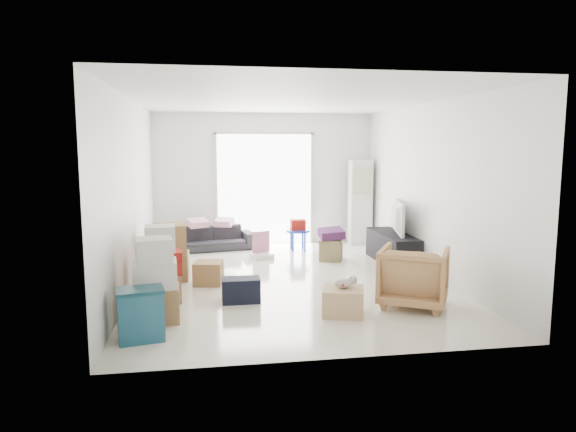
% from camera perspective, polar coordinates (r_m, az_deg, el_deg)
% --- Properties ---
extents(room_shell, '(4.98, 6.48, 3.18)m').
position_cam_1_polar(room_shell, '(7.67, -0.09, 2.73)').
color(room_shell, silver).
rests_on(room_shell, ground).
extents(sliding_door, '(2.10, 0.04, 2.33)m').
position_cam_1_polar(sliding_door, '(10.62, -2.61, 3.52)').
color(sliding_door, white).
rests_on(sliding_door, room_shell).
extents(ac_tower, '(0.45, 0.30, 1.75)m').
position_cam_1_polar(ac_tower, '(10.73, 8.01, 1.52)').
color(ac_tower, silver).
rests_on(ac_tower, room_shell).
extents(tv_console, '(0.47, 1.55, 0.52)m').
position_cam_1_polar(tv_console, '(9.16, 11.52, -3.51)').
color(tv_console, black).
rests_on(tv_console, room_shell).
extents(television, '(0.78, 1.08, 0.13)m').
position_cam_1_polar(television, '(9.11, 11.58, -1.52)').
color(television, black).
rests_on(television, tv_console).
extents(sofa, '(1.63, 0.74, 0.62)m').
position_cam_1_polar(sofa, '(10.19, -8.30, -2.03)').
color(sofa, '#28282E').
rests_on(sofa, room_shell).
extents(pillow_left, '(0.45, 0.41, 0.12)m').
position_cam_1_polar(pillow_left, '(10.10, -10.05, -0.05)').
color(pillow_left, '#CD95AA').
rests_on(pillow_left, sofa).
extents(pillow_right, '(0.45, 0.40, 0.12)m').
position_cam_1_polar(pillow_right, '(10.14, -7.14, 0.06)').
color(pillow_right, '#CD95AA').
rests_on(pillow_right, sofa).
extents(armchair, '(1.09, 1.07, 0.84)m').
position_cam_1_polar(armchair, '(6.73, 13.80, -6.23)').
color(armchair, tan).
rests_on(armchair, room_shell).
extents(storage_bins, '(0.53, 0.42, 0.55)m').
position_cam_1_polar(storage_bins, '(5.66, -16.06, -10.45)').
color(storage_bins, navy).
rests_on(storage_bins, room_shell).
extents(box_stack_a, '(0.55, 0.47, 0.98)m').
position_cam_1_polar(box_stack_a, '(6.17, -14.53, -7.34)').
color(box_stack_a, olive).
rests_on(box_stack_a, room_shell).
extents(box_stack_b, '(0.56, 0.53, 1.00)m').
position_cam_1_polar(box_stack_b, '(6.96, -13.90, -5.65)').
color(box_stack_b, olive).
rests_on(box_stack_b, room_shell).
extents(box_stack_c, '(0.58, 0.54, 0.85)m').
position_cam_1_polar(box_stack_c, '(8.04, -13.04, -3.98)').
color(box_stack_c, olive).
rests_on(box_stack_c, room_shell).
extents(loose_box, '(0.47, 0.47, 0.34)m').
position_cam_1_polar(loose_box, '(7.70, -8.83, -6.26)').
color(loose_box, olive).
rests_on(loose_box, room_shell).
extents(duffel_bag, '(0.50, 0.30, 0.32)m').
position_cam_1_polar(duffel_bag, '(6.79, -5.25, -8.20)').
color(duffel_bag, black).
rests_on(duffel_bag, room_shell).
extents(ottoman, '(0.49, 0.49, 0.38)m').
position_cam_1_polar(ottoman, '(9.22, 4.80, -3.76)').
color(ottoman, olive).
rests_on(ottoman, room_shell).
extents(blanket, '(0.43, 0.43, 0.14)m').
position_cam_1_polar(blanket, '(9.17, 4.82, -2.17)').
color(blanket, '#441E4D').
rests_on(blanket, ottoman).
extents(kids_table, '(0.47, 0.47, 0.61)m').
position_cam_1_polar(kids_table, '(10.02, 1.10, -1.41)').
color(kids_table, '#1334B1').
rests_on(kids_table, room_shell).
extents(toy_walker, '(0.44, 0.42, 0.48)m').
position_cam_1_polar(toy_walker, '(9.39, -2.96, -3.87)').
color(toy_walker, silver).
rests_on(toy_walker, room_shell).
extents(wood_crate, '(0.60, 0.60, 0.32)m').
position_cam_1_polar(wood_crate, '(6.33, 6.15, -9.37)').
color(wood_crate, tan).
rests_on(wood_crate, room_shell).
extents(plush_bunny, '(0.29, 0.17, 0.14)m').
position_cam_1_polar(plush_bunny, '(6.28, 6.45, -7.35)').
color(plush_bunny, '#B2ADA8').
rests_on(plush_bunny, wood_crate).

